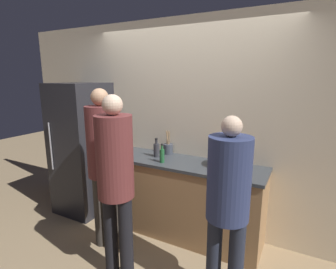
{
  "coord_description": "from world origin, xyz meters",
  "views": [
    {
      "loc": [
        1.32,
        -2.34,
        1.9
      ],
      "look_at": [
        0.0,
        0.13,
        1.29
      ],
      "focal_mm": 28.0,
      "sensor_mm": 36.0,
      "label": 1
    }
  ],
  "objects_px": {
    "person_center": "(116,176)",
    "utensil_crock": "(168,148)",
    "person_right": "(228,197)",
    "person_left": "(103,158)",
    "bottle_dark": "(156,149)",
    "refrigerator": "(83,148)",
    "bottle_amber": "(125,143)",
    "cup_red": "(244,172)",
    "bottle_green": "(162,155)",
    "fruit_bowl": "(223,162)"
  },
  "relations": [
    {
      "from": "person_right",
      "to": "bottle_green",
      "type": "height_order",
      "value": "person_right"
    },
    {
      "from": "person_left",
      "to": "bottle_dark",
      "type": "distance_m",
      "value": 0.71
    },
    {
      "from": "fruit_bowl",
      "to": "cup_red",
      "type": "relative_size",
      "value": 4.55
    },
    {
      "from": "bottle_green",
      "to": "cup_red",
      "type": "xyz_separation_m",
      "value": [
        0.93,
        0.04,
        -0.05
      ]
    },
    {
      "from": "refrigerator",
      "to": "bottle_amber",
      "type": "xyz_separation_m",
      "value": [
        0.57,
        0.24,
        0.09
      ]
    },
    {
      "from": "person_right",
      "to": "fruit_bowl",
      "type": "xyz_separation_m",
      "value": [
        -0.28,
        0.8,
        0.02
      ]
    },
    {
      "from": "bottle_green",
      "to": "cup_red",
      "type": "distance_m",
      "value": 0.93
    },
    {
      "from": "person_center",
      "to": "fruit_bowl",
      "type": "height_order",
      "value": "person_center"
    },
    {
      "from": "utensil_crock",
      "to": "bottle_green",
      "type": "xyz_separation_m",
      "value": [
        0.11,
        -0.34,
        0.02
      ]
    },
    {
      "from": "refrigerator",
      "to": "bottle_green",
      "type": "xyz_separation_m",
      "value": [
        1.33,
        -0.07,
        0.11
      ]
    },
    {
      "from": "fruit_bowl",
      "to": "cup_red",
      "type": "height_order",
      "value": "fruit_bowl"
    },
    {
      "from": "person_left",
      "to": "utensil_crock",
      "type": "distance_m",
      "value": 0.9
    },
    {
      "from": "person_center",
      "to": "person_right",
      "type": "height_order",
      "value": "person_center"
    },
    {
      "from": "refrigerator",
      "to": "bottle_amber",
      "type": "distance_m",
      "value": 0.62
    },
    {
      "from": "bottle_amber",
      "to": "cup_red",
      "type": "height_order",
      "value": "bottle_amber"
    },
    {
      "from": "person_center",
      "to": "cup_red",
      "type": "distance_m",
      "value": 1.27
    },
    {
      "from": "fruit_bowl",
      "to": "cup_red",
      "type": "xyz_separation_m",
      "value": [
        0.27,
        -0.19,
        -0.01
      ]
    },
    {
      "from": "person_left",
      "to": "person_center",
      "type": "bearing_deg",
      "value": -36.27
    },
    {
      "from": "refrigerator",
      "to": "person_left",
      "type": "xyz_separation_m",
      "value": [
        0.88,
        -0.56,
        0.14
      ]
    },
    {
      "from": "refrigerator",
      "to": "person_right",
      "type": "bearing_deg",
      "value": -15.93
    },
    {
      "from": "person_left",
      "to": "utensil_crock",
      "type": "relative_size",
      "value": 5.96
    },
    {
      "from": "refrigerator",
      "to": "utensil_crock",
      "type": "distance_m",
      "value": 1.26
    },
    {
      "from": "utensil_crock",
      "to": "bottle_green",
      "type": "distance_m",
      "value": 0.36
    },
    {
      "from": "person_center",
      "to": "person_right",
      "type": "xyz_separation_m",
      "value": [
        0.96,
        0.22,
        -0.07
      ]
    },
    {
      "from": "bottle_green",
      "to": "person_right",
      "type": "bearing_deg",
      "value": -31.76
    },
    {
      "from": "person_right",
      "to": "utensil_crock",
      "type": "relative_size",
      "value": 5.39
    },
    {
      "from": "person_left",
      "to": "bottle_green",
      "type": "height_order",
      "value": "person_left"
    },
    {
      "from": "refrigerator",
      "to": "person_left",
      "type": "bearing_deg",
      "value": -32.28
    },
    {
      "from": "bottle_dark",
      "to": "bottle_amber",
      "type": "height_order",
      "value": "bottle_dark"
    },
    {
      "from": "person_center",
      "to": "utensil_crock",
      "type": "height_order",
      "value": "person_center"
    },
    {
      "from": "bottle_dark",
      "to": "refrigerator",
      "type": "bearing_deg",
      "value": -175.3
    },
    {
      "from": "bottle_green",
      "to": "cup_red",
      "type": "bearing_deg",
      "value": 2.19
    },
    {
      "from": "refrigerator",
      "to": "cup_red",
      "type": "xyz_separation_m",
      "value": [
        2.26,
        -0.03,
        0.06
      ]
    },
    {
      "from": "bottle_green",
      "to": "bottle_amber",
      "type": "bearing_deg",
      "value": 158.24
    },
    {
      "from": "fruit_bowl",
      "to": "cup_red",
      "type": "bearing_deg",
      "value": -35.03
    },
    {
      "from": "person_center",
      "to": "person_right",
      "type": "bearing_deg",
      "value": 13.1
    },
    {
      "from": "fruit_bowl",
      "to": "person_center",
      "type": "bearing_deg",
      "value": -123.59
    },
    {
      "from": "bottle_amber",
      "to": "person_center",
      "type": "bearing_deg",
      "value": -56.15
    },
    {
      "from": "bottle_green",
      "to": "bottle_dark",
      "type": "xyz_separation_m",
      "value": [
        -0.17,
        0.16,
        0.0
      ]
    },
    {
      "from": "person_center",
      "to": "bottle_green",
      "type": "xyz_separation_m",
      "value": [
        0.02,
        0.8,
        -0.02
      ]
    },
    {
      "from": "refrigerator",
      "to": "bottle_amber",
      "type": "relative_size",
      "value": 10.76
    },
    {
      "from": "person_left",
      "to": "bottle_amber",
      "type": "height_order",
      "value": "person_left"
    },
    {
      "from": "person_center",
      "to": "utensil_crock",
      "type": "xyz_separation_m",
      "value": [
        -0.08,
        1.15,
        -0.03
      ]
    },
    {
      "from": "bottle_dark",
      "to": "cup_red",
      "type": "xyz_separation_m",
      "value": [
        1.1,
        -0.13,
        -0.05
      ]
    },
    {
      "from": "refrigerator",
      "to": "person_right",
      "type": "height_order",
      "value": "refrigerator"
    },
    {
      "from": "bottle_green",
      "to": "cup_red",
      "type": "height_order",
      "value": "bottle_green"
    },
    {
      "from": "person_right",
      "to": "bottle_green",
      "type": "bearing_deg",
      "value": 148.24
    },
    {
      "from": "utensil_crock",
      "to": "bottle_amber",
      "type": "height_order",
      "value": "utensil_crock"
    },
    {
      "from": "person_right",
      "to": "bottle_dark",
      "type": "distance_m",
      "value": 1.33
    },
    {
      "from": "person_left",
      "to": "bottle_green",
      "type": "bearing_deg",
      "value": 47.63
    }
  ]
}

